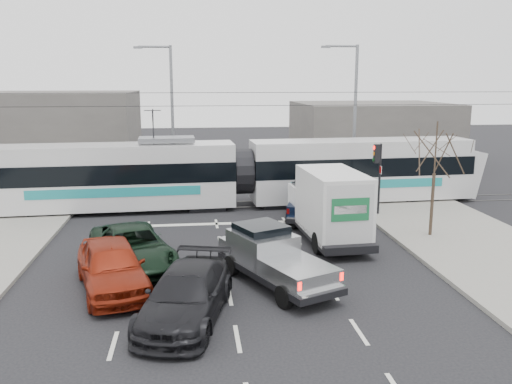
{
  "coord_description": "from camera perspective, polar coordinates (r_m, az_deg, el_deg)",
  "views": [
    {
      "loc": [
        -2.8,
        -19.53,
        6.9
      ],
      "look_at": [
        0.09,
        4.76,
        1.8
      ],
      "focal_mm": 38.0,
      "sensor_mm": 36.0,
      "label": 1
    }
  ],
  "objects": [
    {
      "name": "silver_pickup",
      "position": [
        18.73,
        1.64,
        -6.75
      ],
      "size": [
        3.79,
        5.54,
        1.92
      ],
      "rotation": [
        0.0,
        0.0,
        0.42
      ],
      "color": "black",
      "rests_on": "ground"
    },
    {
      "name": "navy_pickup",
      "position": [
        27.24,
        5.47,
        -0.94
      ],
      "size": [
        2.84,
        4.73,
        1.88
      ],
      "rotation": [
        0.0,
        0.0,
        -0.29
      ],
      "color": "black",
      "rests_on": "ground"
    },
    {
      "name": "box_truck",
      "position": [
        23.53,
        7.65,
        -1.46
      ],
      "size": [
        2.52,
        6.4,
        3.14
      ],
      "rotation": [
        0.0,
        0.0,
        0.06
      ],
      "color": "black",
      "rests_on": "ground"
    },
    {
      "name": "tram",
      "position": [
        29.68,
        -1.51,
        2.05
      ],
      "size": [
        26.11,
        3.87,
        5.31
      ],
      "rotation": [
        0.0,
        0.0,
        0.05
      ],
      "color": "silver",
      "rests_on": "ground"
    },
    {
      "name": "green_car",
      "position": [
        20.83,
        -12.88,
        -5.71
      ],
      "size": [
        4.04,
        5.9,
        1.5
      ],
      "primitive_type": "imported",
      "rotation": [
        0.0,
        0.0,
        0.32
      ],
      "color": "black",
      "rests_on": "ground"
    },
    {
      "name": "rails",
      "position": [
        30.45,
        -1.33,
        -1.3
      ],
      "size": [
        60.0,
        1.6,
        0.03
      ],
      "primitive_type": "cube",
      "color": "#33302D",
      "rests_on": "ground"
    },
    {
      "name": "building_right",
      "position": [
        46.19,
        12.0,
        6.06
      ],
      "size": [
        12.0,
        10.0,
        5.0
      ],
      "primitive_type": "cube",
      "color": "#625C58",
      "rests_on": "ground"
    },
    {
      "name": "sidewalk_right",
      "position": [
        23.82,
        23.4,
        -5.87
      ],
      "size": [
        6.0,
        60.0,
        0.15
      ],
      "primitive_type": "cube",
      "color": "gray",
      "rests_on": "ground"
    },
    {
      "name": "red_car",
      "position": [
        18.7,
        -14.94,
        -7.53
      ],
      "size": [
        3.27,
        5.3,
        1.69
      ],
      "primitive_type": "imported",
      "rotation": [
        0.0,
        0.0,
        0.28
      ],
      "color": "maroon",
      "rests_on": "ground"
    },
    {
      "name": "catenary",
      "position": [
        29.82,
        -1.37,
        5.96
      ],
      "size": [
        60.0,
        0.2,
        7.0
      ],
      "color": "black",
      "rests_on": "ground"
    },
    {
      "name": "building_left",
      "position": [
        43.19,
        -21.9,
        5.75
      ],
      "size": [
        14.0,
        10.0,
        6.0
      ],
      "primitive_type": "cube",
      "color": "#625C58",
      "rests_on": "ground"
    },
    {
      "name": "street_lamp_far",
      "position": [
        35.6,
        -9.12,
        8.76
      ],
      "size": [
        2.38,
        0.25,
        9.0
      ],
      "color": "slate",
      "rests_on": "ground"
    },
    {
      "name": "street_lamp_near",
      "position": [
        35.07,
        10.1,
        8.68
      ],
      "size": [
        2.38,
        0.25,
        9.0
      ],
      "color": "slate",
      "rests_on": "ground"
    },
    {
      "name": "ground",
      "position": [
        20.9,
        1.31,
        -7.5
      ],
      "size": [
        120.0,
        120.0,
        0.0
      ],
      "primitive_type": "plane",
      "color": "black",
      "rests_on": "ground"
    },
    {
      "name": "bare_tree",
      "position": [
        24.56,
        18.38,
        3.91
      ],
      "size": [
        2.4,
        2.4,
        5.0
      ],
      "color": "#47382B",
      "rests_on": "ground"
    },
    {
      "name": "dark_car",
      "position": [
        16.15,
        -7.36,
        -10.71
      ],
      "size": [
        3.31,
        5.52,
        1.5
      ],
      "primitive_type": "imported",
      "rotation": [
        0.0,
        0.0,
        -0.25
      ],
      "color": "black",
      "rests_on": "ground"
    },
    {
      "name": "traffic_signal",
      "position": [
        27.94,
        12.69,
        2.93
      ],
      "size": [
        0.44,
        0.44,
        3.6
      ],
      "color": "black",
      "rests_on": "ground"
    }
  ]
}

